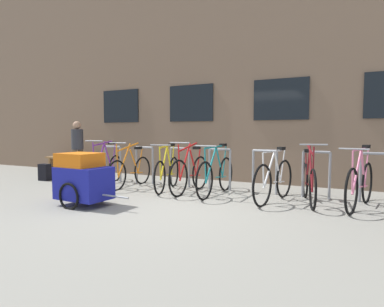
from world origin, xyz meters
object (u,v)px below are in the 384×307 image
Objects in this scene: bicycle_purple at (105,168)px; bicycle_teal at (216,175)px; bicycle_red at (190,173)px; bike_trailer at (83,178)px; bicycle_orange at (130,171)px; wooden_bench at (68,161)px; backpack at (45,172)px; bicycle_yellow at (167,172)px; bicycle_maroon at (309,182)px; bicycle_white at (274,180)px; bicycle_pink at (360,184)px; person_by_bench at (77,145)px.

bicycle_teal is (2.94, -0.01, 0.02)m from bicycle_purple.
bike_trailer is at bearing -120.44° from bicycle_red.
bicycle_orange is 3.73m from wooden_bench.
backpack is (-3.05, 1.68, -0.26)m from bike_trailer.
bicycle_yellow is at bearing -16.04° from wooden_bench.
bike_trailer is at bearing -150.81° from bicycle_maroon.
bike_trailer is at bearing -148.10° from bicycle_white.
bicycle_yellow is (0.98, 0.05, 0.01)m from bicycle_orange.
person_by_bench reaches higher than bicycle_pink.
bicycle_white is 1.80m from bicycle_red.
bicycle_maroon is 1.00× the size of bicycle_orange.
bicycle_pink is (2.62, 0.02, 0.00)m from bicycle_teal.
bicycle_white is 1.00× the size of bicycle_red.
bicycle_maroon is 1.00× the size of bicycle_yellow.
bicycle_purple is 1.01× the size of bicycle_yellow.
bicycle_white is 1.08× the size of wooden_bench.
bicycle_white is at bearing -3.33° from bicycle_yellow.
bicycle_purple is 5.56m from bicycle_pink.
bicycle_orange is (-3.35, 0.09, -0.02)m from bicycle_white.
bicycle_white is 1.19× the size of bike_trailer.
person_by_bench is (-3.19, 0.48, 0.51)m from bicycle_yellow.
bicycle_yellow is (-2.97, -0.01, 0.00)m from bicycle_maroon.
bike_trailer is (0.43, -1.91, 0.10)m from bicycle_orange.
bicycle_teal is 1.18m from bicycle_yellow.
bicycle_red reaches higher than bicycle_teal.
wooden_bench is (-8.25, 1.29, -0.06)m from bicycle_pink.
bicycle_pink is (5.56, 0.01, 0.02)m from bicycle_purple.
backpack is (-5.97, -0.14, -0.18)m from bicycle_white.
bicycle_pink reaches higher than wooden_bench.
bicycle_orange is 2.15m from bicycle_teal.
bicycle_maroon is 2.39m from bicycle_red.
bicycle_teal is at bearing -1.16° from bicycle_yellow.
bicycle_red is (1.56, 0.01, 0.03)m from bicycle_orange.
person_by_bench reaches higher than bicycle_maroon.
bicycle_purple is at bearing -19.38° from person_by_bench.
wooden_bench is 3.66× the size of backpack.
bicycle_maroon is 1.08× the size of person_by_bench.
bicycle_white is at bearing -5.45° from bicycle_teal.
bicycle_white is at bearing -6.38° from person_by_bench.
wooden_bench is 1.79m from backpack.
bicycle_white is at bearing -3.18° from bicycle_red.
wooden_bench is at bearing 114.82° from backpack.
bike_trailer is at bearing -155.80° from bicycle_pink.
bicycle_teal reaches higher than wooden_bench.
bicycle_purple is 2.29m from bike_trailer.
bicycle_white is 4.14m from bicycle_purple.
bicycle_purple is 0.99× the size of bicycle_red.
bicycle_maroon is 1.17× the size of bike_trailer.
bicycle_maroon reaches higher than bicycle_orange.
bicycle_maroon reaches higher than bicycle_white.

